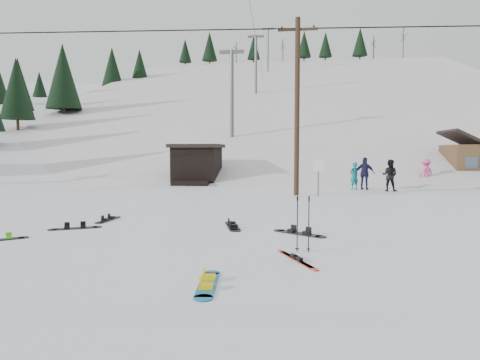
# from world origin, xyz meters

# --- Properties ---
(ground) EXTENTS (200.00, 200.00, 0.00)m
(ground) POSITION_xyz_m (0.00, 0.00, 0.00)
(ground) COLOR white
(ground) RESTS_ON ground
(ski_slope) EXTENTS (60.00, 85.24, 65.97)m
(ski_slope) POSITION_xyz_m (0.00, 55.00, -12.00)
(ski_slope) COLOR silver
(ski_slope) RESTS_ON ground
(ridge_left) EXTENTS (47.54, 95.03, 58.38)m
(ridge_left) POSITION_xyz_m (-36.00, 48.00, -11.00)
(ridge_left) COLOR white
(ridge_left) RESTS_ON ground
(treeline_left) EXTENTS (20.00, 64.00, 10.00)m
(treeline_left) POSITION_xyz_m (-34.00, 40.00, 0.00)
(treeline_left) COLOR black
(treeline_left) RESTS_ON ground
(treeline_crest) EXTENTS (50.00, 6.00, 10.00)m
(treeline_crest) POSITION_xyz_m (0.00, 86.00, 0.00)
(treeline_crest) COLOR black
(treeline_crest) RESTS_ON ski_slope
(utility_pole) EXTENTS (2.00, 0.26, 9.00)m
(utility_pole) POSITION_xyz_m (2.00, 14.00, 4.68)
(utility_pole) COLOR #3A2819
(utility_pole) RESTS_ON ground
(trail_sign) EXTENTS (0.50, 0.09, 1.85)m
(trail_sign) POSITION_xyz_m (3.10, 13.58, 1.27)
(trail_sign) COLOR #595B60
(trail_sign) RESTS_ON ground
(lift_hut) EXTENTS (3.40, 4.10, 2.75)m
(lift_hut) POSITION_xyz_m (-5.00, 20.94, 1.36)
(lift_hut) COLOR black
(lift_hut) RESTS_ON ground
(lift_tower_near) EXTENTS (2.20, 0.36, 8.00)m
(lift_tower_near) POSITION_xyz_m (-4.00, 30.00, 7.86)
(lift_tower_near) COLOR #595B60
(lift_tower_near) RESTS_ON ski_slope
(lift_tower_mid) EXTENTS (2.20, 0.36, 8.00)m
(lift_tower_mid) POSITION_xyz_m (-4.00, 50.00, 14.36)
(lift_tower_mid) COLOR #595B60
(lift_tower_mid) RESTS_ON ski_slope
(lift_tower_far) EXTENTS (2.20, 0.36, 8.00)m
(lift_tower_far) POSITION_xyz_m (-4.00, 70.00, 20.86)
(lift_tower_far) COLOR #595B60
(lift_tower_far) RESTS_ON ski_slope
(hero_snowboard) EXTENTS (0.46, 1.65, 0.12)m
(hero_snowboard) POSITION_xyz_m (0.69, -1.14, 0.03)
(hero_snowboard) COLOR #18709E
(hero_snowboard) RESTS_ON ground
(hero_skis) EXTENTS (0.91, 1.65, 0.09)m
(hero_skis) POSITION_xyz_m (2.17, 0.78, 0.03)
(hero_skis) COLOR #A92811
(hero_skis) RESTS_ON ground
(ski_poles) EXTENTS (0.35, 0.09, 1.28)m
(ski_poles) POSITION_xyz_m (2.31, 1.58, 0.66)
(ski_poles) COLOR black
(ski_poles) RESTS_ON ground
(board_scatter_a) EXTENTS (1.37, 0.87, 0.11)m
(board_scatter_a) POSITION_xyz_m (-4.36, 3.50, 0.03)
(board_scatter_a) COLOR black
(board_scatter_a) RESTS_ON ground
(board_scatter_b) EXTENTS (0.32, 1.48, 0.10)m
(board_scatter_b) POSITION_xyz_m (-4.08, 5.07, 0.03)
(board_scatter_b) COLOR black
(board_scatter_b) RESTS_ON ground
(board_scatter_c) EXTENTS (1.08, 0.97, 0.09)m
(board_scatter_c) POSITION_xyz_m (-5.43, 1.70, 0.02)
(board_scatter_c) COLOR black
(board_scatter_c) RESTS_ON ground
(board_scatter_d) EXTENTS (1.46, 1.06, 0.12)m
(board_scatter_d) POSITION_xyz_m (2.22, 3.63, 0.03)
(board_scatter_d) COLOR black
(board_scatter_d) RESTS_ON ground
(board_scatter_f) EXTENTS (0.71, 1.66, 0.12)m
(board_scatter_f) POSITION_xyz_m (0.21, 4.47, 0.03)
(board_scatter_f) COLOR black
(board_scatter_f) RESTS_ON ground
(skier_teal) EXTENTS (0.71, 0.65, 1.62)m
(skier_teal) POSITION_xyz_m (5.33, 17.64, 0.81)
(skier_teal) COLOR #0B6E77
(skier_teal) RESTS_ON ground
(skier_dark) EXTENTS (1.08, 0.98, 1.80)m
(skier_dark) POSITION_xyz_m (7.21, 16.93, 0.90)
(skier_dark) COLOR black
(skier_dark) RESTS_ON ground
(skier_pink) EXTENTS (1.30, 1.15, 1.74)m
(skier_pink) POSITION_xyz_m (10.30, 21.11, 0.87)
(skier_pink) COLOR #E75199
(skier_pink) RESTS_ON ground
(skier_navy) EXTENTS (1.21, 0.77, 1.91)m
(skier_navy) POSITION_xyz_m (5.95, 17.65, 0.96)
(skier_navy) COLOR #1A183D
(skier_navy) RESTS_ON ground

